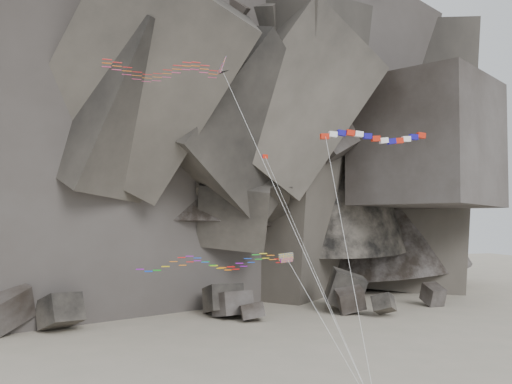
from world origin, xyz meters
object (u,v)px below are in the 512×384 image
object	(u,v)px
banner_kite	(374,138)
pennant_kite	(287,208)
parafoil_kite	(208,262)
delta_kite	(158,69)

from	to	relation	value
banner_kite	pennant_kite	distance (m)	9.95
parafoil_kite	pennant_kite	size ratio (longest dim) A/B	0.82
delta_kite	pennant_kite	bearing A→B (deg)	-10.84
parafoil_kite	banner_kite	bearing A→B (deg)	-4.79
parafoil_kite	pennant_kite	world-z (taller)	pennant_kite
banner_kite	parafoil_kite	xyz separation A→B (m)	(-13.96, 2.04, -10.32)
delta_kite	banner_kite	bearing A→B (deg)	-4.51
delta_kite	pennant_kite	xyz separation A→B (m)	(10.01, -2.62, -11.10)
banner_kite	parafoil_kite	size ratio (longest dim) A/B	1.36
banner_kite	parafoil_kite	bearing A→B (deg)	-179.36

